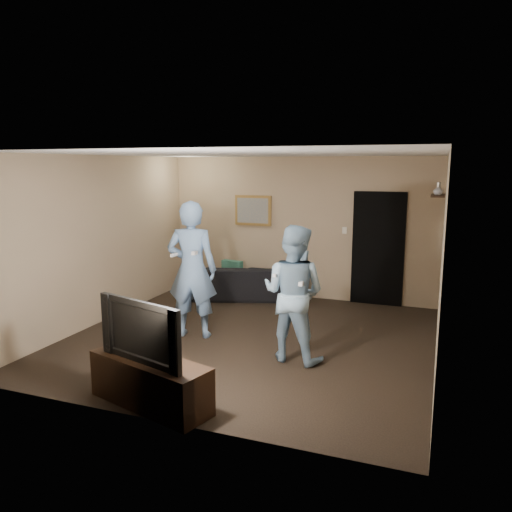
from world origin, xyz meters
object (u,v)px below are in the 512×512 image
at_px(tv_console, 150,382).
at_px(wii_player_left, 192,270).
at_px(wii_player_right, 293,293).
at_px(television, 148,329).
at_px(sofa, 249,282).

bearing_deg(tv_console, wii_player_left, 121.87).
bearing_deg(wii_player_left, tv_console, -74.19).
bearing_deg(tv_console, wii_player_right, 75.44).
bearing_deg(wii_player_right, television, -120.61).
bearing_deg(sofa, wii_player_left, 72.21).
xyz_separation_m(sofa, tv_console, (0.60, -4.32, -0.05)).
xyz_separation_m(tv_console, wii_player_left, (-0.58, 2.06, 0.73)).
distance_m(sofa, television, 4.39).
bearing_deg(television, wii_player_right, 75.44).
relative_size(tv_console, wii_player_right, 0.80).
relative_size(sofa, tv_console, 1.50).
xyz_separation_m(sofa, wii_player_left, (0.02, -2.25, 0.68)).
height_order(sofa, wii_player_left, wii_player_left).
xyz_separation_m(sofa, television, (0.60, -4.32, 0.52)).
bearing_deg(television, tv_console, 0.00).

